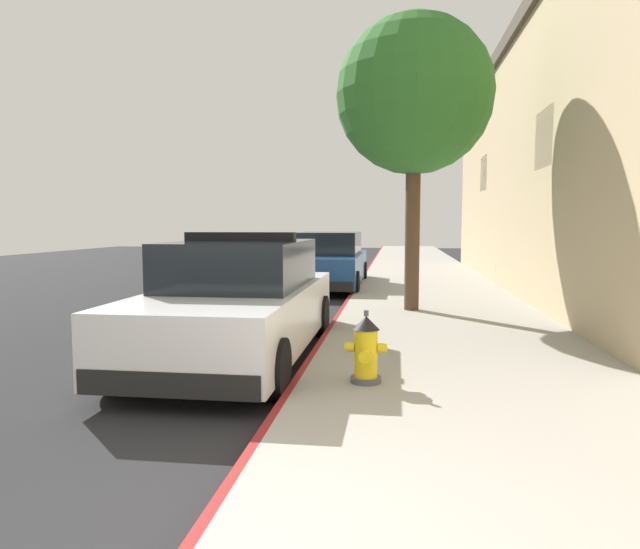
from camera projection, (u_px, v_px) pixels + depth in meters
name	position (u px, v px, depth m)	size (l,w,h in m)	color
ground_plane	(172.00, 306.00, 13.07)	(33.69, 60.00, 0.20)	#232326
sidewalk_pavement	(435.00, 303.00, 12.25)	(3.71, 60.00, 0.14)	#9E9991
curb_painted_edge	(348.00, 302.00, 12.51)	(0.08, 60.00, 0.14)	maroon
police_cruiser	(240.00, 302.00, 7.54)	(1.94, 4.84, 1.68)	white
parked_car_silver_ahead	(328.00, 262.00, 15.68)	(1.94, 4.84, 1.56)	navy
fire_hydrant	(366.00, 349.00, 5.88)	(0.44, 0.40, 0.76)	#4C4C51
street_tree	(414.00, 96.00, 10.56)	(2.94, 2.94, 5.52)	brown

